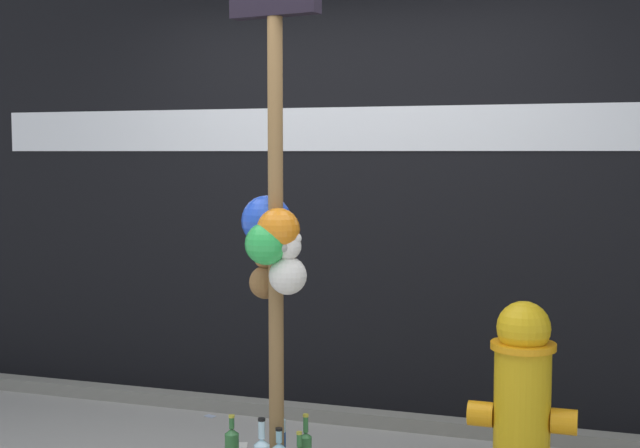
# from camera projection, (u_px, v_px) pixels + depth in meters

# --- Properties ---
(building_wall) EXTENTS (10.00, 0.21, 3.48)m
(building_wall) POSITION_uv_depth(u_px,v_px,m) (354.00, 126.00, 5.31)
(building_wall) COLOR black
(building_wall) RESTS_ON ground_plane
(curb_strip) EXTENTS (8.00, 0.12, 0.08)m
(curb_strip) POSITION_uv_depth(u_px,v_px,m) (335.00, 415.00, 5.07)
(curb_strip) COLOR slate
(curb_strip) RESTS_ON ground_plane
(memorial_post) EXTENTS (0.45, 0.42, 2.55)m
(memorial_post) POSITION_uv_depth(u_px,v_px,m) (273.00, 190.00, 3.99)
(memorial_post) COLOR olive
(memorial_post) RESTS_ON ground_plane
(fire_hydrant) EXTENTS (0.48, 0.29, 0.91)m
(fire_hydrant) POSITION_uv_depth(u_px,v_px,m) (522.00, 401.00, 3.89)
(fire_hydrant) COLOR gold
(fire_hydrant) RESTS_ON ground_plane
(bottle_5) EXTENTS (0.07, 0.07, 0.37)m
(bottle_5) POSITION_uv_depth(u_px,v_px,m) (279.00, 438.00, 4.34)
(bottle_5) COLOR #B2DBEA
(bottle_5) RESTS_ON ground_plane
(litter_1) EXTENTS (0.07, 0.06, 0.01)m
(litter_1) POSITION_uv_depth(u_px,v_px,m) (210.00, 416.00, 5.17)
(litter_1) COLOR #8C99B2
(litter_1) RESTS_ON ground_plane
(litter_3) EXTENTS (0.08, 0.10, 0.01)m
(litter_3) POSITION_uv_depth(u_px,v_px,m) (242.00, 445.00, 4.66)
(litter_3) COLOR silver
(litter_3) RESTS_ON ground_plane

